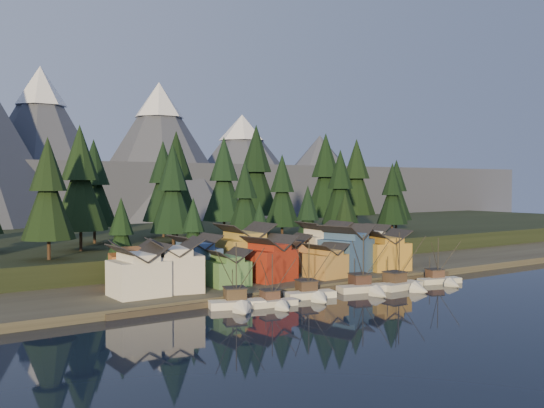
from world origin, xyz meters
TOP-DOWN VIEW (x-y plane):
  - ground at (0.00, 0.00)m, footprint 500.00×500.00m
  - shore_strip at (0.00, 40.00)m, footprint 400.00×50.00m
  - hillside at (0.00, 90.00)m, footprint 420.00×100.00m
  - dock at (0.00, 16.50)m, footprint 80.00×4.00m
  - mountain_ridge at (-4.20, 213.59)m, footprint 560.00×190.00m
  - boat_1 at (-18.50, 10.72)m, footprint 10.32×10.94m
  - boat_2 at (-12.33, 8.49)m, footprint 8.84×9.38m
  - boat_3 at (-2.65, 10.60)m, footprint 10.12×10.68m
  - boat_4 at (10.23, 9.55)m, footprint 11.79×12.39m
  - boat_5 at (18.47, 7.63)m, footprint 9.69×10.52m
  - boat_6 at (30.18, 8.06)m, footprint 10.02×10.48m
  - house_front_0 at (-30.95, 23.93)m, footprint 9.24×8.75m
  - house_front_1 at (-23.83, 24.45)m, footprint 11.18×10.90m
  - house_front_2 at (-12.78, 24.23)m, footprint 7.40×7.45m
  - house_front_3 at (-2.50, 24.95)m, footprint 10.26×9.92m
  - house_front_4 at (9.46, 21.59)m, footprint 7.51×8.01m
  - house_front_5 at (17.72, 24.47)m, footprint 12.06×11.41m
  - house_front_6 at (27.89, 22.57)m, footprint 10.78×10.41m
  - house_back_0 at (-28.66, 32.52)m, footprint 9.79×9.55m
  - house_back_1 at (-16.00, 31.42)m, footprint 8.62×8.72m
  - house_back_2 at (-3.27, 33.20)m, footprint 10.79×9.95m
  - house_back_3 at (7.84, 32.50)m, footprint 9.06×8.27m
  - house_back_4 at (17.40, 32.02)m, footprint 10.88×10.53m
  - house_back_5 at (32.22, 33.25)m, footprint 9.23×9.32m
  - tree_hill_2 at (-40.00, 48.00)m, footprint 10.51×10.51m
  - tree_hill_3 at (-30.00, 60.00)m, footprint 12.19×12.19m
  - tree_hill_4 at (-22.00, 75.00)m, footprint 11.33×11.33m
  - tree_hill_5 at (-12.00, 50.00)m, footprint 10.42×10.42m
  - tree_hill_6 at (-4.00, 65.00)m, footprint 12.27×12.27m
  - tree_hill_7 at (6.00, 48.00)m, footprint 8.90×8.90m
  - tree_hill_8 at (14.00, 72.00)m, footprint 12.18×12.18m
  - tree_hill_9 at (22.00, 55.00)m, footprint 9.87×9.87m
  - tree_hill_10 at (30.00, 80.00)m, footprint 14.25×14.25m
  - tree_hill_11 at (38.00, 50.00)m, footprint 10.50×10.50m
  - tree_hill_12 at (46.00, 66.00)m, footprint 13.06×13.06m
  - tree_hill_13 at (56.00, 48.00)m, footprint 9.04×9.04m
  - tree_hill_14 at (64.00, 72.00)m, footprint 12.81×12.81m
  - tree_hill_15 at (0.00, 82.00)m, footprint 11.69×11.69m
  - tree_hill_17 at (68.00, 58.00)m, footprint 9.72×9.72m
  - tree_shore_0 at (-28.00, 40.00)m, footprint 7.28×7.28m
  - tree_shore_1 at (-12.00, 40.00)m, footprint 7.17×7.17m
  - tree_shore_2 at (5.00, 40.00)m, footprint 6.71×6.71m
  - tree_shore_3 at (19.00, 40.00)m, footprint 8.27×8.27m
  - tree_shore_4 at (31.00, 40.00)m, footprint 7.56×7.56m

SIDE VIEW (x-z plane):
  - ground at x=0.00m, z-range 0.00..0.00m
  - dock at x=0.00m, z-range 0.00..1.00m
  - shore_strip at x=0.00m, z-range 0.00..1.50m
  - boat_2 at x=-12.33m, z-range -3.09..6.88m
  - boat_6 at x=30.18m, z-range -3.36..7.34m
  - boat_4 at x=10.23m, z-range -3.90..8.42m
  - boat_3 at x=-2.65m, z-range -3.62..8.26m
  - boat_1 at x=-18.50m, z-range -3.74..8.64m
  - boat_5 at x=18.47m, z-range -3.78..8.91m
  - hillside at x=0.00m, z-range 0.00..6.00m
  - house_front_2 at x=-12.78m, z-range 1.68..8.72m
  - house_front_4 at x=9.46m, z-range 1.68..8.79m
  - house_back_3 at x=7.84m, z-range 1.71..10.05m
  - house_back_0 at x=-28.66m, z-range 1.72..10.64m
  - house_front_0 at x=-30.95m, z-range 1.73..10.80m
  - house_front_6 at x=27.89m, z-range 1.73..10.81m
  - house_front_3 at x=-2.50m, z-range 1.73..10.82m
  - house_back_1 at x=-16.00m, z-range 1.73..11.16m
  - house_back_5 at x=32.22m, z-range 1.74..11.19m
  - house_front_1 at x=-23.83m, z-range 1.75..11.44m
  - house_front_5 at x=17.72m, z-range 1.77..12.32m
  - house_back_4 at x=17.40m, z-range 1.77..12.59m
  - house_back_2 at x=-3.27m, z-range 1.78..12.93m
  - tree_shore_2 at x=5.00m, z-range 2.22..17.84m
  - tree_shore_1 at x=-12.00m, z-range 2.27..18.98m
  - tree_shore_0 at x=-28.00m, z-range 2.28..19.24m
  - tree_shore_4 at x=31.00m, z-range 2.31..19.93m
  - tree_shore_3 at x=19.00m, z-range 2.39..21.66m
  - tree_hill_7 at x=6.00m, z-range 6.96..27.70m
  - tree_hill_13 at x=56.00m, z-range 6.98..28.04m
  - tree_hill_17 at x=68.00m, z-range 7.05..29.70m
  - tree_hill_9 at x=22.00m, z-range 7.07..30.06m
  - tree_hill_5 at x=-12.00m, z-range 7.13..31.42m
  - tree_hill_11 at x=38.00m, z-range 7.14..31.61m
  - tree_hill_2 at x=-40.00m, z-range 7.14..31.64m
  - tree_hill_4 at x=-22.00m, z-range 7.23..33.62m
  - tree_hill_15 at x=0.00m, z-range 7.27..34.50m
  - tree_hill_8 at x=14.00m, z-range 7.33..35.71m
  - tree_hill_3 at x=-30.00m, z-range 7.33..35.73m
  - tree_hill_6 at x=-4.00m, z-range 7.34..35.91m
  - tree_hill_14 at x=64.00m, z-range 7.39..37.23m
  - tree_hill_12 at x=46.00m, z-range 7.42..37.85m
  - tree_hill_10 at x=30.00m, z-range 7.55..40.76m
  - mountain_ridge at x=-4.20m, z-range -18.94..71.06m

